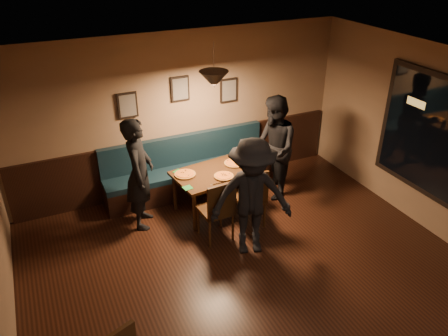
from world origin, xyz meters
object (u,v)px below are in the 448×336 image
(diner_front, at_px, (252,198))
(soda_glass, at_px, (256,167))
(chair_near_left, at_px, (215,208))
(chair_near_right, at_px, (250,195))
(dining_table, at_px, (215,190))
(diner_left, at_px, (139,174))
(diner_right, at_px, (274,148))
(tabasco_bottle, at_px, (242,164))
(booth_bench, at_px, (189,167))

(diner_front, xyz_separation_m, soda_glass, (0.60, 0.96, -0.11))
(chair_near_left, bearing_deg, chair_near_right, 7.16)
(dining_table, bearing_deg, chair_near_right, -68.04)
(dining_table, relative_size, diner_front, 0.74)
(diner_front, bearing_deg, chair_near_left, 141.86)
(diner_left, bearing_deg, soda_glass, -78.65)
(diner_left, bearing_deg, chair_near_right, -91.85)
(diner_left, xyz_separation_m, diner_right, (2.32, -0.09, 0.00))
(dining_table, xyz_separation_m, diner_right, (1.10, 0.01, 0.55))
(dining_table, height_order, tabasco_bottle, tabasco_bottle)
(diner_right, bearing_deg, soda_glass, -45.97)
(booth_bench, distance_m, diner_right, 1.53)
(chair_near_right, distance_m, diner_right, 1.06)
(chair_near_left, distance_m, diner_front, 0.71)
(booth_bench, height_order, diner_front, diner_front)
(chair_near_left, relative_size, chair_near_right, 1.01)
(chair_near_left, bearing_deg, dining_table, 62.42)
(diner_right, height_order, tabasco_bottle, diner_right)
(booth_bench, bearing_deg, diner_front, -83.52)
(diner_left, bearing_deg, chair_near_left, -110.01)
(chair_near_right, xyz_separation_m, diner_front, (-0.31, -0.62, 0.39))
(dining_table, height_order, chair_near_left, chair_near_left)
(diner_left, height_order, diner_right, diner_right)
(booth_bench, xyz_separation_m, diner_left, (-1.02, -0.60, 0.40))
(chair_near_right, height_order, diner_left, diner_left)
(chair_near_left, relative_size, tabasco_bottle, 9.67)
(diner_left, relative_size, soda_glass, 11.04)
(booth_bench, xyz_separation_m, tabasco_bottle, (0.67, -0.74, 0.26))
(chair_near_right, bearing_deg, tabasco_bottle, 85.43)
(chair_near_right, height_order, diner_front, diner_front)
(dining_table, relative_size, diner_right, 0.73)
(booth_bench, distance_m, diner_left, 1.25)
(chair_near_left, height_order, diner_left, diner_left)
(chair_near_left, relative_size, diner_front, 0.58)
(diner_right, height_order, diner_front, diner_right)
(chair_near_right, relative_size, diner_right, 0.56)
(booth_bench, xyz_separation_m, soda_glass, (0.82, -0.96, 0.29))
(chair_near_left, xyz_separation_m, diner_left, (-0.90, 0.82, 0.39))
(tabasco_bottle, bearing_deg, diner_front, -111.22)
(dining_table, height_order, soda_glass, soda_glass)
(booth_bench, relative_size, tabasco_bottle, 28.19)
(chair_near_left, relative_size, soda_glass, 6.28)
(dining_table, distance_m, chair_near_left, 0.80)
(dining_table, relative_size, chair_near_left, 1.28)
(chair_near_right, relative_size, soda_glass, 6.22)
(booth_bench, bearing_deg, tabasco_bottle, -47.47)
(dining_table, relative_size, tabasco_bottle, 12.39)
(soda_glass, bearing_deg, dining_table, 157.76)
(dining_table, distance_m, chair_near_right, 0.70)
(dining_table, xyz_separation_m, diner_left, (-1.21, 0.10, 0.55))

